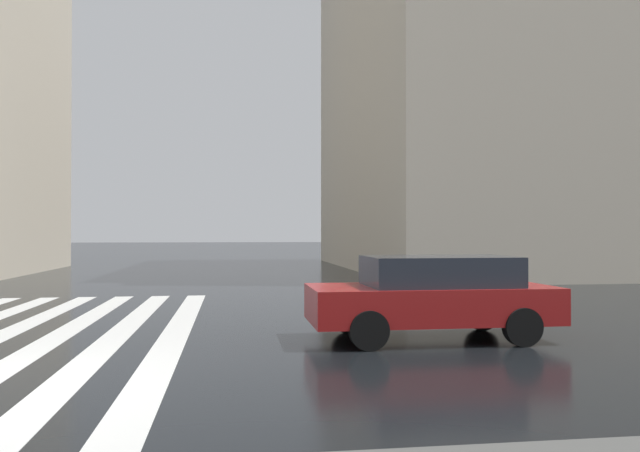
% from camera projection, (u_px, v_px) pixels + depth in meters
% --- Properties ---
extents(ground_plane, '(220.00, 220.00, 0.00)m').
position_uv_depth(ground_plane, '(2.00, 389.00, 7.20)').
color(ground_plane, black).
extents(haussmann_block_corner, '(19.94, 25.79, 21.32)m').
position_uv_depth(haussmann_block_corner, '(592.00, 68.00, 32.57)').
color(haussmann_block_corner, beige).
rests_on(haussmann_block_corner, ground_plane).
extents(car_red, '(1.85, 4.10, 1.41)m').
position_uv_depth(car_red, '(433.00, 295.00, 10.54)').
color(car_red, maroon).
rests_on(car_red, ground_plane).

